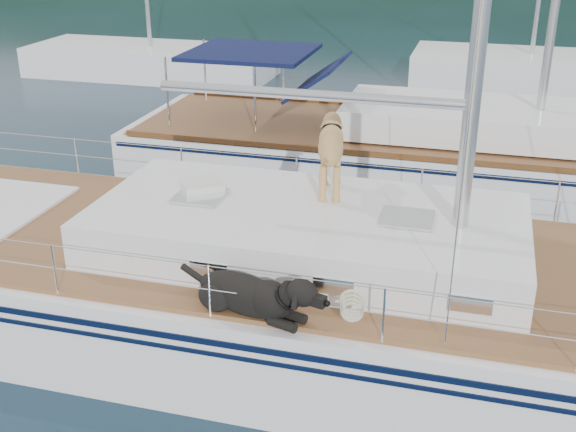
% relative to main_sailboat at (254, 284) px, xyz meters
% --- Properties ---
extents(ground, '(120.00, 120.00, 0.00)m').
position_rel_main_sailboat_xyz_m(ground, '(-0.10, 0.00, -0.68)').
color(ground, black).
rests_on(ground, ground).
extents(main_sailboat, '(12.00, 3.91, 14.01)m').
position_rel_main_sailboat_xyz_m(main_sailboat, '(0.00, 0.00, 0.00)').
color(main_sailboat, white).
rests_on(main_sailboat, ground).
extents(neighbor_sailboat, '(11.00, 3.50, 13.30)m').
position_rel_main_sailboat_xyz_m(neighbor_sailboat, '(1.35, 5.95, -0.05)').
color(neighbor_sailboat, white).
rests_on(neighbor_sailboat, ground).
extents(bg_boat_west, '(8.00, 3.00, 11.65)m').
position_rel_main_sailboat_xyz_m(bg_boat_west, '(-8.10, 14.00, -0.23)').
color(bg_boat_west, white).
rests_on(bg_boat_west, ground).
extents(bg_boat_center, '(7.20, 3.00, 11.65)m').
position_rel_main_sailboat_xyz_m(bg_boat_center, '(3.90, 16.00, -0.23)').
color(bg_boat_center, white).
rests_on(bg_boat_center, ground).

